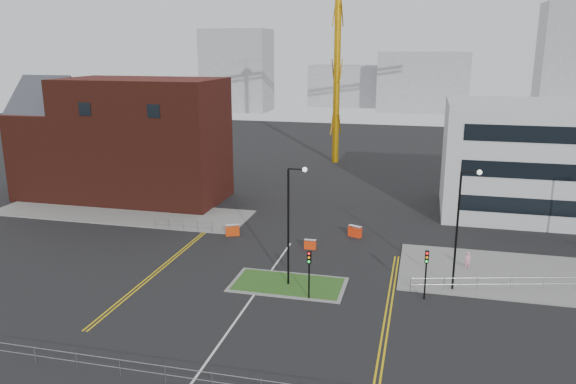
# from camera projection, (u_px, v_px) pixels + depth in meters

# --- Properties ---
(ground) EXTENTS (200.00, 200.00, 0.00)m
(ground) POSITION_uv_depth(u_px,v_px,m) (227.00, 333.00, 35.32)
(ground) COLOR black
(ground) RESTS_ON ground
(pavement_left) EXTENTS (28.00, 8.00, 0.12)m
(pavement_left) POSITION_uv_depth(u_px,v_px,m) (122.00, 213.00, 60.59)
(pavement_left) COLOR slate
(pavement_left) RESTS_ON ground
(pavement_right) EXTENTS (24.00, 10.00, 0.12)m
(pavement_right) POSITION_uv_depth(u_px,v_px,m) (557.00, 279.00, 43.39)
(pavement_right) COLOR slate
(pavement_right) RESTS_ON ground
(island_kerb) EXTENTS (8.60, 4.60, 0.08)m
(island_kerb) POSITION_uv_depth(u_px,v_px,m) (288.00, 285.00, 42.37)
(island_kerb) COLOR slate
(island_kerb) RESTS_ON ground
(grass_island) EXTENTS (8.00, 4.00, 0.12)m
(grass_island) POSITION_uv_depth(u_px,v_px,m) (288.00, 284.00, 42.36)
(grass_island) COLOR #24511B
(grass_island) RESTS_ON ground
(brick_building) EXTENTS (24.20, 10.07, 14.24)m
(brick_building) POSITION_uv_depth(u_px,v_px,m) (121.00, 141.00, 65.21)
(brick_building) COLOR #461911
(brick_building) RESTS_ON ground
(office_block) EXTENTS (25.00, 12.20, 12.00)m
(office_block) POSITION_uv_depth(u_px,v_px,m) (569.00, 161.00, 57.86)
(office_block) COLOR silver
(office_block) RESTS_ON ground
(streetlamp_island) EXTENTS (1.46, 0.36, 9.18)m
(streetlamp_island) POSITION_uv_depth(u_px,v_px,m) (291.00, 217.00, 40.96)
(streetlamp_island) COLOR black
(streetlamp_island) RESTS_ON ground
(streetlamp_right_near) EXTENTS (1.46, 0.36, 9.18)m
(streetlamp_right_near) POSITION_uv_depth(u_px,v_px,m) (461.00, 221.00, 40.08)
(streetlamp_right_near) COLOR black
(streetlamp_right_near) RESTS_ON ground
(traffic_light_island) EXTENTS (0.28, 0.33, 3.65)m
(traffic_light_island) POSITION_uv_depth(u_px,v_px,m) (309.00, 266.00, 39.37)
(traffic_light_island) COLOR black
(traffic_light_island) RESTS_ON ground
(traffic_light_right) EXTENTS (0.28, 0.33, 3.65)m
(traffic_light_right) POSITION_uv_depth(u_px,v_px,m) (426.00, 265.00, 39.41)
(traffic_light_right) COLOR black
(traffic_light_right) RESTS_ON ground
(railing_front) EXTENTS (24.05, 0.05, 1.10)m
(railing_front) POSITION_uv_depth(u_px,v_px,m) (188.00, 374.00, 29.48)
(railing_front) COLOR gray
(railing_front) RESTS_ON ground
(railing_left) EXTENTS (6.05, 0.05, 1.10)m
(railing_left) POSITION_uv_depth(u_px,v_px,m) (183.00, 224.00, 54.59)
(railing_left) COLOR gray
(railing_left) RESTS_ON ground
(railing_right) EXTENTS (19.05, 5.05, 1.10)m
(railing_right) POSITION_uv_depth(u_px,v_px,m) (544.00, 281.00, 41.20)
(railing_right) COLOR gray
(railing_right) RESTS_ON ground
(centre_line) EXTENTS (0.15, 30.00, 0.01)m
(centre_line) POSITION_uv_depth(u_px,v_px,m) (238.00, 318.00, 37.20)
(centre_line) COLOR silver
(centre_line) RESTS_ON ground
(yellow_left_a) EXTENTS (0.12, 24.00, 0.01)m
(yellow_left_a) POSITION_uv_depth(u_px,v_px,m) (166.00, 262.00, 46.79)
(yellow_left_a) COLOR gold
(yellow_left_a) RESTS_ON ground
(yellow_left_b) EXTENTS (0.12, 24.00, 0.01)m
(yellow_left_b) POSITION_uv_depth(u_px,v_px,m) (169.00, 263.00, 46.72)
(yellow_left_b) COLOR gold
(yellow_left_b) RESTS_ON ground
(yellow_right_a) EXTENTS (0.12, 20.00, 0.01)m
(yellow_right_a) POSITION_uv_depth(u_px,v_px,m) (387.00, 307.00, 38.77)
(yellow_right_a) COLOR gold
(yellow_right_a) RESTS_ON ground
(yellow_right_b) EXTENTS (0.12, 20.00, 0.01)m
(yellow_right_b) POSITION_uv_depth(u_px,v_px,m) (391.00, 308.00, 38.70)
(yellow_right_b) COLOR gold
(yellow_right_b) RESTS_ON ground
(skyline_a) EXTENTS (18.00, 12.00, 22.00)m
(skyline_a) POSITION_uv_depth(u_px,v_px,m) (237.00, 70.00, 154.55)
(skyline_a) COLOR gray
(skyline_a) RESTS_ON ground
(skyline_b) EXTENTS (24.00, 12.00, 16.00)m
(skyline_b) POSITION_uv_depth(u_px,v_px,m) (423.00, 82.00, 153.18)
(skyline_b) COLOR gray
(skyline_b) RESTS_ON ground
(skyline_c) EXTENTS (14.00, 12.00, 28.00)m
(skyline_c) POSITION_uv_depth(u_px,v_px,m) (569.00, 61.00, 138.89)
(skyline_c) COLOR gray
(skyline_c) RESTS_ON ground
(skyline_d) EXTENTS (30.00, 12.00, 12.00)m
(skyline_d) POSITION_uv_depth(u_px,v_px,m) (361.00, 86.00, 167.23)
(skyline_d) COLOR gray
(skyline_d) RESTS_ON ground
(pedestrian) EXTENTS (0.63, 0.49, 1.54)m
(pedestrian) POSITION_uv_depth(u_px,v_px,m) (468.00, 261.00, 45.05)
(pedestrian) COLOR pink
(pedestrian) RESTS_ON ground
(barrier_left) EXTENTS (1.36, 0.92, 1.09)m
(barrier_left) POSITION_uv_depth(u_px,v_px,m) (232.00, 230.00, 53.28)
(barrier_left) COLOR #C7380B
(barrier_left) RESTS_ON ground
(barrier_mid) EXTENTS (1.07, 0.40, 0.88)m
(barrier_mid) POSITION_uv_depth(u_px,v_px,m) (310.00, 244.00, 49.77)
(barrier_mid) COLOR red
(barrier_mid) RESTS_ON ground
(barrier_right) EXTENTS (1.35, 0.91, 1.08)m
(barrier_right) POSITION_uv_depth(u_px,v_px,m) (355.00, 231.00, 52.97)
(barrier_right) COLOR red
(barrier_right) RESTS_ON ground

